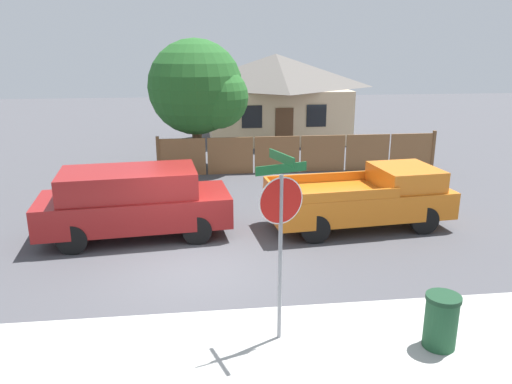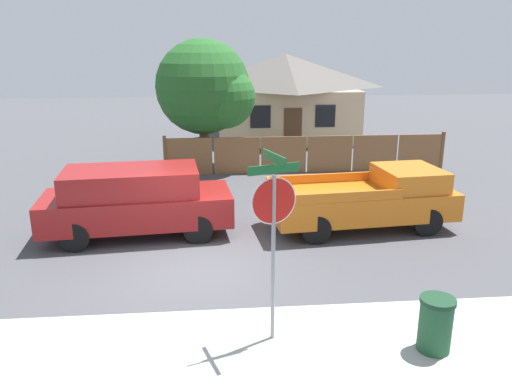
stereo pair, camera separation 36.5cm
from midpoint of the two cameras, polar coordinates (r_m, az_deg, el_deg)
name	(u,v)px [view 1 (the left image)]	position (r m, az deg, el deg)	size (l,w,h in m)	color
ground_plane	(194,268)	(11.81, -7.99, -8.61)	(80.00, 80.00, 0.00)	#47474C
sidewalk_strip	(194,362)	(8.68, -8.31, -18.67)	(36.00, 3.20, 0.01)	#B2B2AD
wooden_fence	(300,154)	(20.27, 4.54, 4.36)	(11.42, 0.12, 1.57)	brown
house	(275,95)	(27.59, 1.86, 10.99)	(7.74, 6.10, 4.52)	beige
oak_tree	(200,89)	(20.56, -6.93, 11.55)	(4.00, 3.81, 5.25)	brown
red_suv	(134,201)	(13.65, -14.56, -0.97)	(5.12, 2.44, 1.86)	maroon
orange_pickup	(365,198)	(14.32, 11.69, -0.66)	(5.21, 2.47, 1.68)	orange
stop_sign	(281,216)	(8.20, 1.57, -2.78)	(0.88, 0.79, 3.33)	gray
trash_bin	(441,321)	(9.20, 19.29, -13.75)	(0.59, 0.59, 0.96)	#1E4C2D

